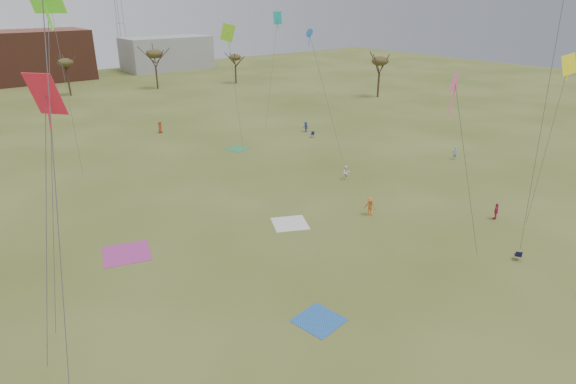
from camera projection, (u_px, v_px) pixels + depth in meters
ground at (404, 326)px, 30.82m from camera, size 260.00×260.00×0.00m
spectator_fore_a at (496, 211)px, 45.32m from camera, size 1.02×0.64×1.63m
flyer_mid_b at (370, 206)px, 46.12m from camera, size 1.20×1.36×1.83m
flyer_mid_c at (455, 153)px, 62.03m from camera, size 0.73×0.60×1.73m
spectator_mid_e at (346, 173)px, 55.15m from camera, size 0.97×0.85×1.68m
flyer_far_b at (160, 127)px, 74.05m from camera, size 0.95×1.06×1.82m
flyer_far_c at (306, 127)px, 74.56m from camera, size 0.64×1.07×1.62m
blanket_blue at (319, 320)px, 31.36m from camera, size 3.15×3.15×0.03m
blanket_cream at (290, 224)px, 44.71m from camera, size 4.20×4.20×0.03m
blanket_plum at (127, 254)px, 39.50m from camera, size 4.62×4.62×0.03m
blanket_olive at (237, 149)px, 66.56m from camera, size 3.25×3.25×0.03m
camp_chair_center at (518, 257)px, 38.47m from camera, size 0.74×0.73×0.87m
camp_chair_right at (312, 136)px, 71.91m from camera, size 0.69×0.67×0.87m
tree_line at (36, 74)px, 83.74m from camera, size 117.44×49.32×8.91m
building_brick at (32, 56)px, 118.26m from camera, size 26.00×16.00×12.00m
building_grey at (167, 53)px, 137.57m from camera, size 24.00×12.00×9.00m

